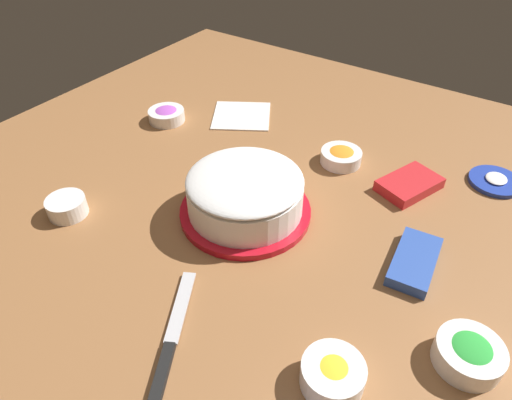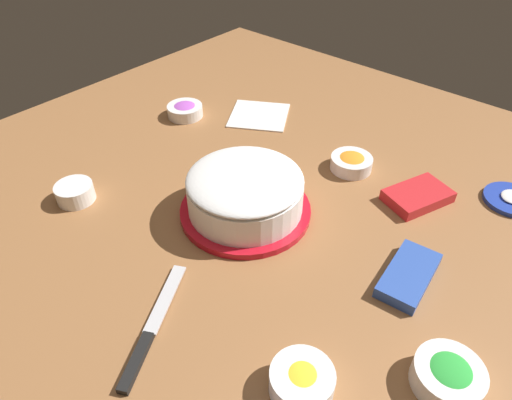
% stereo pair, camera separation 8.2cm
% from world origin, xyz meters
% --- Properties ---
extents(ground_plane, '(1.54, 1.54, 0.00)m').
position_xyz_m(ground_plane, '(0.00, 0.00, 0.00)').
color(ground_plane, '#936038').
extents(frosted_cake, '(0.26, 0.26, 0.10)m').
position_xyz_m(frosted_cake, '(-0.02, 0.03, 0.05)').
color(frosted_cake, red).
rests_on(frosted_cake, ground_plane).
extents(frosting_tub_lid, '(0.11, 0.11, 0.02)m').
position_xyz_m(frosting_tub_lid, '(0.37, -0.37, 0.01)').
color(frosting_tub_lid, '#233DAD').
rests_on(frosting_tub_lid, ground_plane).
extents(spreading_knife, '(0.22, 0.13, 0.01)m').
position_xyz_m(spreading_knife, '(-0.33, -0.06, 0.01)').
color(spreading_knife, silver).
rests_on(spreading_knife, ground_plane).
extents(sprinkle_bowl_green, '(0.10, 0.10, 0.04)m').
position_xyz_m(sprinkle_bowl_green, '(-0.11, -0.43, 0.02)').
color(sprinkle_bowl_green, white).
rests_on(sprinkle_bowl_green, ground_plane).
extents(sprinkle_bowl_rainbow, '(0.09, 0.09, 0.03)m').
position_xyz_m(sprinkle_bowl_rainbow, '(0.17, 0.41, 0.02)').
color(sprinkle_bowl_rainbow, white).
rests_on(sprinkle_bowl_rainbow, ground_plane).
extents(sprinkle_bowl_blue, '(0.08, 0.08, 0.04)m').
position_xyz_m(sprinkle_bowl_blue, '(-0.22, 0.32, 0.02)').
color(sprinkle_bowl_blue, white).
rests_on(sprinkle_bowl_blue, ground_plane).
extents(sprinkle_bowl_yellow, '(0.09, 0.09, 0.04)m').
position_xyz_m(sprinkle_bowl_yellow, '(-0.25, -0.28, 0.02)').
color(sprinkle_bowl_yellow, white).
rests_on(sprinkle_bowl_yellow, ground_plane).
extents(sprinkle_bowl_orange, '(0.09, 0.09, 0.03)m').
position_xyz_m(sprinkle_bowl_orange, '(0.25, -0.05, 0.02)').
color(sprinkle_bowl_orange, white).
rests_on(sprinkle_bowl_orange, ground_plane).
extents(candy_box_lower, '(0.15, 0.13, 0.02)m').
position_xyz_m(candy_box_lower, '(0.24, -0.22, 0.01)').
color(candy_box_lower, red).
rests_on(candy_box_lower, ground_plane).
extents(candy_box_upper, '(0.15, 0.08, 0.02)m').
position_xyz_m(candy_box_upper, '(0.03, -0.30, 0.01)').
color(candy_box_upper, '#2D51B2').
rests_on(candy_box_upper, ground_plane).
extents(paper_napkin, '(0.21, 0.21, 0.01)m').
position_xyz_m(paper_napkin, '(0.30, 0.26, 0.00)').
color(paper_napkin, white).
rests_on(paper_napkin, ground_plane).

